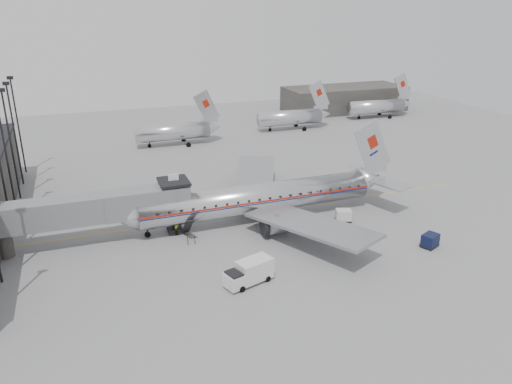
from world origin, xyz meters
TOP-DOWN VIEW (x-y plane):
  - ground at (0.00, 0.00)m, footprint 160.00×160.00m
  - hangar at (45.00, 60.00)m, footprint 30.00×12.00m
  - apron_line at (3.00, 6.00)m, footprint 60.00×0.15m
  - jet_bridge at (-16.66, 3.67)m, footprint 21.00×6.20m
  - floodlight_masts at (-27.50, 13.00)m, footprint 0.90×42.25m
  - distant_aircraft_near at (-1.79, 42.00)m, footprint 16.39×3.20m
  - distant_aircraft_mid at (24.21, 46.00)m, footprint 16.39×3.20m
  - distant_aircraft_far at (48.21, 50.00)m, footprint 16.39×3.20m
  - airliner at (1.89, 3.46)m, footprint 36.85×34.15m
  - service_van at (-4.77, -10.44)m, footprint 5.28×3.31m
  - baggage_cart_navy at (16.77, -10.00)m, footprint 2.39×2.16m
  - baggage_cart_white at (11.13, -0.51)m, footprint 2.30×2.01m
  - ramp_worker at (-9.17, 3.00)m, footprint 0.82×0.74m

SIDE VIEW (x-z plane):
  - ground at x=0.00m, z-range 0.00..0.00m
  - apron_line at x=3.00m, z-range 0.00..0.01m
  - baggage_cart_white at x=11.13m, z-range 0.05..1.57m
  - baggage_cart_navy at x=16.77m, z-range 0.05..1.58m
  - ramp_worker at x=-9.17m, z-range 0.00..1.87m
  - service_van at x=-4.77m, z-range 0.06..2.38m
  - distant_aircraft_near at x=-1.79m, z-range -2.40..7.86m
  - distant_aircraft_mid at x=24.21m, z-range -2.40..7.86m
  - distant_aircraft_far at x=48.21m, z-range -2.40..7.86m
  - airliner at x=1.89m, z-range -2.90..8.76m
  - hangar at x=45.00m, z-range 0.00..6.00m
  - jet_bridge at x=-16.66m, z-range 0.63..7.73m
  - floodlight_masts at x=-27.50m, z-range 0.74..15.99m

